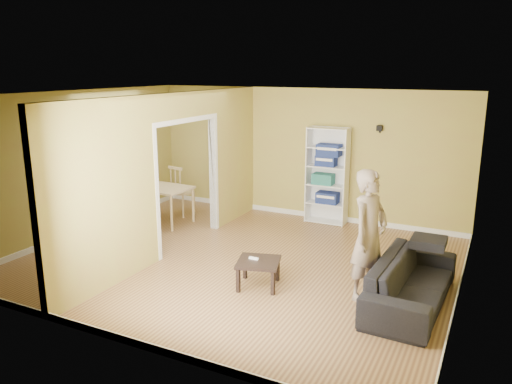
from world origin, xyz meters
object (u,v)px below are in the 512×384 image
coffee_table (258,265)px  dining_table (160,191)px  chair_near (147,205)px  sofa (412,275)px  bookshelf (328,175)px  chair_left (132,195)px  person (369,224)px  chair_far (183,190)px

coffee_table → dining_table: (-3.04, 1.81, 0.32)m
coffee_table → chair_near: chair_near is taller
chair_near → sofa: bearing=-24.2°
bookshelf → chair_left: bookshelf is taller
person → coffee_table: 1.63m
sofa → chair_near: bearing=82.7°
sofa → chair_left: chair_left is taller
person → coffee_table: (-1.43, -0.34, -0.69)m
person → chair_near: 4.48m
bookshelf → chair_far: (-2.83, -0.88, -0.42)m
chair_near → bookshelf: bearing=22.2°
bookshelf → dining_table: bookshelf is taller
chair_left → coffee_table: bearing=58.1°
dining_table → chair_left: 0.70m
chair_left → chair_near: size_ratio=0.96×
chair_left → chair_near: (0.79, -0.51, 0.02)m
person → chair_far: size_ratio=1.94×
sofa → coffee_table: 2.04m
sofa → chair_near: (-4.93, 0.84, 0.10)m
person → chair_far: person is taller
person → dining_table: size_ratio=1.75×
person → dining_table: bearing=89.5°
sofa → bookshelf: bearing=38.4°
bookshelf → dining_table: size_ratio=1.62×
bookshelf → dining_table: (-2.91, -1.52, -0.29)m
sofa → person: (-0.57, -0.07, 0.62)m
coffee_table → dining_table: bearing=149.2°
bookshelf → chair_left: 3.94m
coffee_table → chair_left: (-3.72, 1.76, 0.16)m
sofa → dining_table: sofa is taller
person → chair_far: (-4.39, 2.12, -0.49)m
chair_far → chair_near: bearing=102.0°
dining_table → chair_far: 0.66m
chair_left → chair_near: 0.94m
sofa → coffee_table: (-2.00, -0.41, -0.07)m
sofa → bookshelf: size_ratio=1.12×
dining_table → chair_left: (-0.68, -0.05, -0.16)m
bookshelf → chair_near: bookshelf is taller
chair_near → chair_far: 1.21m
chair_far → chair_left: bearing=53.1°
sofa → dining_table: 5.23m
person → chair_left: 5.37m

